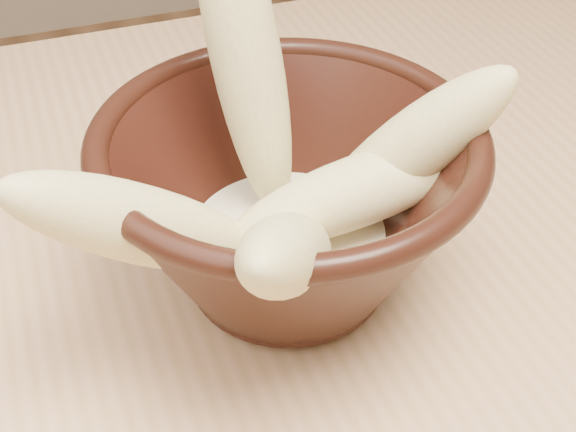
# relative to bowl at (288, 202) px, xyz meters

# --- Properties ---
(bowl) EXTENTS (0.21, 0.21, 0.11)m
(bowl) POSITION_rel_bowl_xyz_m (0.00, 0.00, 0.00)
(bowl) COLOR black
(bowl) RESTS_ON table
(milk_puddle) EXTENTS (0.12, 0.12, 0.02)m
(milk_puddle) POSITION_rel_bowl_xyz_m (0.00, -0.00, -0.03)
(milk_puddle) COLOR beige
(milk_puddle) RESTS_ON bowl
(banana_upright) EXTENTS (0.06, 0.10, 0.19)m
(banana_upright) POSITION_rel_bowl_xyz_m (-0.01, 0.05, 0.07)
(banana_upright) COLOR #C6BC75
(banana_upright) RESTS_ON bowl
(banana_left) EXTENTS (0.15, 0.07, 0.12)m
(banana_left) POSITION_rel_bowl_xyz_m (-0.08, -0.02, 0.02)
(banana_left) COLOR #C6BC75
(banana_left) RESTS_ON bowl
(banana_right) EXTENTS (0.12, 0.09, 0.13)m
(banana_right) POSITION_rel_bowl_xyz_m (0.06, -0.01, 0.03)
(banana_right) COLOR #C6BC75
(banana_right) RESTS_ON bowl
(banana_across) EXTENTS (0.15, 0.04, 0.06)m
(banana_across) POSITION_rel_bowl_xyz_m (0.03, -0.02, 0.01)
(banana_across) COLOR #C6BC75
(banana_across) RESTS_ON bowl
(banana_front) EXTENTS (0.10, 0.14, 0.12)m
(banana_front) POSITION_rel_bowl_xyz_m (-0.02, -0.06, 0.02)
(banana_front) COLOR #C6BC75
(banana_front) RESTS_ON bowl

